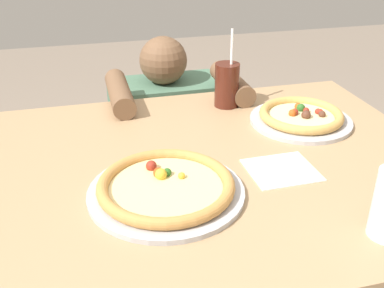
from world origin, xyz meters
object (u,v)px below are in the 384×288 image
pizza_near (166,187)px  diner_seated (167,160)px  drink_cup_colored (227,85)px  pizza_far (301,117)px

pizza_near → diner_seated: (0.15, 0.77, -0.38)m
diner_seated → pizza_near: bearing=-100.9°
drink_cup_colored → diner_seated: size_ratio=0.27×
pizza_far → diner_seated: size_ratio=0.33×
diner_seated → drink_cup_colored: bearing=-67.2°
pizza_near → drink_cup_colored: (0.29, 0.45, 0.05)m
pizza_near → drink_cup_colored: size_ratio=1.43×
pizza_near → drink_cup_colored: 0.53m
drink_cup_colored → diner_seated: drink_cup_colored is taller
pizza_far → pizza_near: bearing=-149.3°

